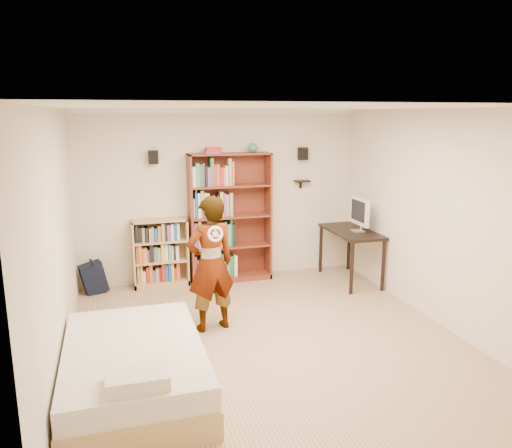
{
  "coord_description": "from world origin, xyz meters",
  "views": [
    {
      "loc": [
        -1.69,
        -5.22,
        2.63
      ],
      "look_at": [
        0.02,
        0.6,
        1.29
      ],
      "focal_mm": 35.0,
      "sensor_mm": 36.0,
      "label": 1
    }
  ],
  "objects_px": {
    "low_bookshelf": "(161,253)",
    "person": "(211,264)",
    "daybed": "(134,362)",
    "computer_desk": "(350,256)",
    "tall_bookshelf": "(230,218)"
  },
  "relations": [
    {
      "from": "tall_bookshelf",
      "to": "daybed",
      "type": "height_order",
      "value": "tall_bookshelf"
    },
    {
      "from": "computer_desk",
      "to": "daybed",
      "type": "bearing_deg",
      "value": -145.74
    },
    {
      "from": "low_bookshelf",
      "to": "daybed",
      "type": "height_order",
      "value": "low_bookshelf"
    },
    {
      "from": "computer_desk",
      "to": "daybed",
      "type": "xyz_separation_m",
      "value": [
        -3.5,
        -2.38,
        -0.12
      ]
    },
    {
      "from": "low_bookshelf",
      "to": "computer_desk",
      "type": "distance_m",
      "value": 3.0
    },
    {
      "from": "computer_desk",
      "to": "tall_bookshelf",
      "type": "bearing_deg",
      "value": 161.88
    },
    {
      "from": "daybed",
      "to": "tall_bookshelf",
      "type": "bearing_deg",
      "value": 60.67
    },
    {
      "from": "low_bookshelf",
      "to": "computer_desk",
      "type": "bearing_deg",
      "value": -12.07
    },
    {
      "from": "low_bookshelf",
      "to": "tall_bookshelf",
      "type": "bearing_deg",
      "value": -1.55
    },
    {
      "from": "low_bookshelf",
      "to": "daybed",
      "type": "xyz_separation_m",
      "value": [
        -0.57,
        -3.01,
        -0.23
      ]
    },
    {
      "from": "low_bookshelf",
      "to": "person",
      "type": "xyz_separation_m",
      "value": [
        0.43,
        -1.82,
        0.31
      ]
    },
    {
      "from": "low_bookshelf",
      "to": "computer_desk",
      "type": "height_order",
      "value": "low_bookshelf"
    },
    {
      "from": "computer_desk",
      "to": "daybed",
      "type": "relative_size",
      "value": 0.61
    },
    {
      "from": "computer_desk",
      "to": "daybed",
      "type": "height_order",
      "value": "computer_desk"
    },
    {
      "from": "computer_desk",
      "to": "daybed",
      "type": "distance_m",
      "value": 4.23
    }
  ]
}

